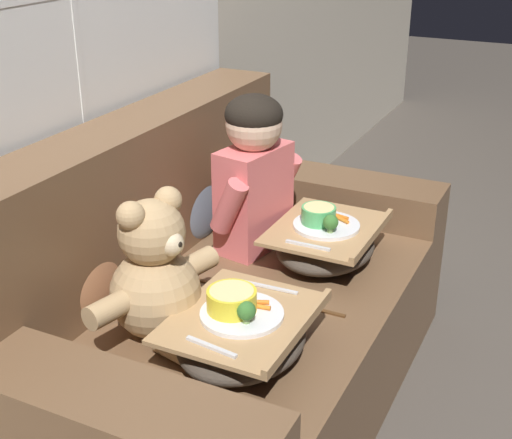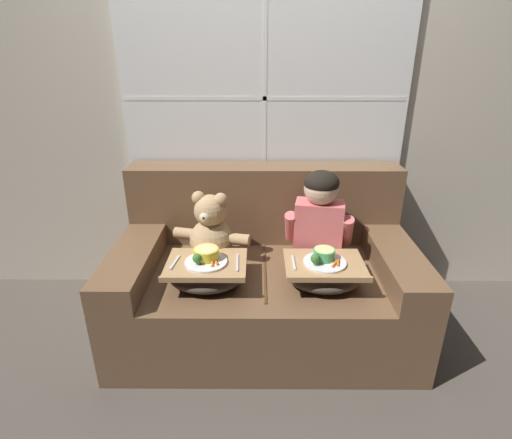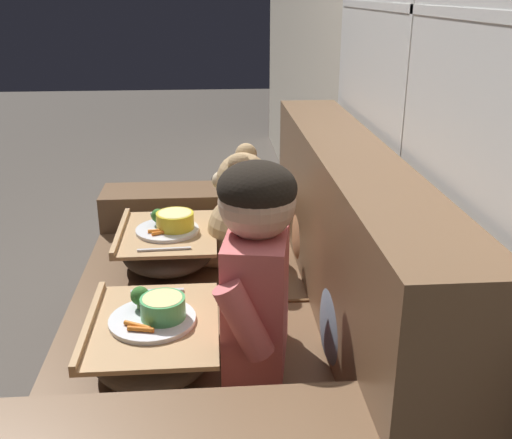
% 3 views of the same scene
% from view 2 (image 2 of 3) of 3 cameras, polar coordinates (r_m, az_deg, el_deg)
% --- Properties ---
extents(ground_plane, '(14.00, 14.00, 0.00)m').
position_cam_2_polar(ground_plane, '(2.48, 1.15, -15.12)').
color(ground_plane, '#4C443D').
extents(wall_back_with_window, '(8.00, 0.08, 2.60)m').
position_cam_2_polar(wall_back_with_window, '(2.51, 1.23, 17.71)').
color(wall_back_with_window, beige).
rests_on(wall_back_with_window, ground_plane).
extents(couch, '(1.64, 0.95, 0.90)m').
position_cam_2_polar(couch, '(2.36, 1.19, -8.02)').
color(couch, brown).
rests_on(couch, ground_plane).
extents(throw_pillow_behind_child, '(0.33, 0.16, 0.34)m').
position_cam_2_polar(throw_pillow_behind_child, '(2.46, 8.14, -0.01)').
color(throw_pillow_behind_child, slate).
rests_on(throw_pillow_behind_child, couch).
extents(throw_pillow_behind_teddy, '(0.30, 0.14, 0.31)m').
position_cam_2_polar(throw_pillow_behind_teddy, '(2.45, -5.82, 0.02)').
color(throw_pillow_behind_teddy, '#B2754C').
rests_on(throw_pillow_behind_teddy, couch).
extents(child_figure, '(0.39, 0.21, 0.53)m').
position_cam_2_polar(child_figure, '(2.21, 9.06, 0.90)').
color(child_figure, '#DB6666').
rests_on(child_figure, couch).
extents(teddy_bear, '(0.44, 0.32, 0.41)m').
position_cam_2_polar(teddy_bear, '(2.24, -6.46, -1.86)').
color(teddy_bear, tan).
rests_on(teddy_bear, couch).
extents(lap_tray_child, '(0.40, 0.32, 0.19)m').
position_cam_2_polar(lap_tray_child, '(2.07, 9.68, -7.48)').
color(lap_tray_child, '#473D33').
rests_on(lap_tray_child, child_figure).
extents(lap_tray_teddy, '(0.40, 0.33, 0.19)m').
position_cam_2_polar(lap_tray_teddy, '(2.06, -7.08, -7.44)').
color(lap_tray_teddy, '#473D33').
rests_on(lap_tray_teddy, teddy_bear).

